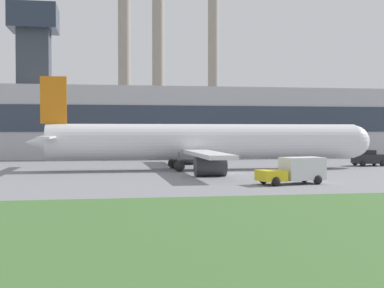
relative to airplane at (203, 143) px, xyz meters
The scene contains 8 objects.
ground_plane 6.00m from the airplane, 72.68° to the right, with size 400.00×400.00×0.00m, color gray.
terminal_building 27.48m from the airplane, 89.69° to the left, with size 75.00×10.52×22.60m.
smokestack_left 64.60m from the airplane, 95.03° to the left, with size 3.09×3.09×33.87m.
smokestack_right 63.98m from the airplane, 88.37° to the left, with size 3.00×3.00×43.95m.
smokestack_far 63.50m from the airplane, 77.08° to the left, with size 2.64×2.64×42.44m.
airplane is the anchor object (origin of this frame).
pushback_tug 20.41m from the airplane, ahead, with size 3.49×2.75×1.85m.
baggage_truck 16.71m from the airplane, 75.35° to the right, with size 5.52×3.24×2.04m.
Camera 1 is at (-12.04, -50.07, 4.11)m, focal length 50.00 mm.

